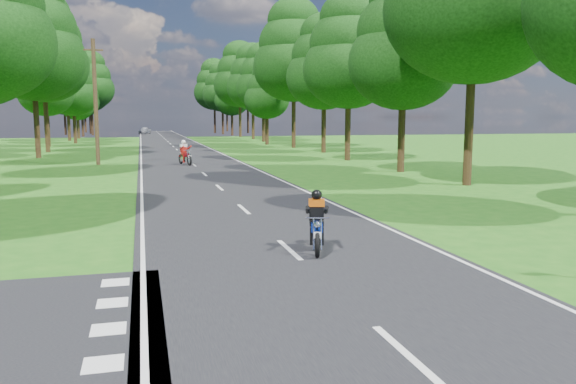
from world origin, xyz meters
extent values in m
plane|color=#1E5B14|center=(0.00, 0.00, 0.00)|extent=(160.00, 160.00, 0.00)
cube|color=black|center=(0.00, 50.00, 0.01)|extent=(7.00, 140.00, 0.02)
cube|color=silver|center=(0.00, -4.00, 0.02)|extent=(0.12, 2.00, 0.01)
cube|color=silver|center=(0.00, 2.00, 0.02)|extent=(0.12, 2.00, 0.01)
cube|color=silver|center=(0.00, 8.00, 0.02)|extent=(0.12, 2.00, 0.01)
cube|color=silver|center=(0.00, 14.00, 0.02)|extent=(0.12, 2.00, 0.01)
cube|color=silver|center=(0.00, 20.00, 0.02)|extent=(0.12, 2.00, 0.01)
cube|color=silver|center=(0.00, 26.00, 0.02)|extent=(0.12, 2.00, 0.01)
cube|color=silver|center=(0.00, 32.00, 0.02)|extent=(0.12, 2.00, 0.01)
cube|color=silver|center=(0.00, 38.00, 0.02)|extent=(0.12, 2.00, 0.01)
cube|color=silver|center=(0.00, 44.00, 0.02)|extent=(0.12, 2.00, 0.01)
cube|color=silver|center=(0.00, 50.00, 0.02)|extent=(0.12, 2.00, 0.01)
cube|color=silver|center=(0.00, 56.00, 0.02)|extent=(0.12, 2.00, 0.01)
cube|color=silver|center=(0.00, 62.00, 0.02)|extent=(0.12, 2.00, 0.01)
cube|color=silver|center=(0.00, 68.00, 0.02)|extent=(0.12, 2.00, 0.01)
cube|color=silver|center=(0.00, 74.00, 0.02)|extent=(0.12, 2.00, 0.01)
cube|color=silver|center=(0.00, 80.00, 0.02)|extent=(0.12, 2.00, 0.01)
cube|color=silver|center=(0.00, 86.00, 0.02)|extent=(0.12, 2.00, 0.01)
cube|color=silver|center=(0.00, 92.00, 0.02)|extent=(0.12, 2.00, 0.01)
cube|color=silver|center=(0.00, 98.00, 0.02)|extent=(0.12, 2.00, 0.01)
cube|color=silver|center=(0.00, 104.00, 0.02)|extent=(0.12, 2.00, 0.01)
cube|color=silver|center=(0.00, 110.00, 0.02)|extent=(0.12, 2.00, 0.01)
cube|color=silver|center=(0.00, 116.00, 0.02)|extent=(0.12, 2.00, 0.01)
cube|color=silver|center=(-3.30, 50.00, 0.02)|extent=(0.10, 140.00, 0.01)
cube|color=silver|center=(3.30, 50.00, 0.02)|extent=(0.10, 140.00, 0.01)
cube|color=silver|center=(-3.80, -3.30, 0.02)|extent=(0.50, 0.50, 0.01)
cube|color=silver|center=(-3.80, -2.10, 0.02)|extent=(0.50, 0.50, 0.01)
cube|color=silver|center=(-3.80, -0.90, 0.02)|extent=(0.50, 0.50, 0.01)
cube|color=silver|center=(-3.80, 0.30, 0.02)|extent=(0.50, 0.50, 0.01)
cylinder|color=black|center=(-10.82, 35.60, 2.16)|extent=(0.40, 0.40, 4.32)
ellipsoid|color=black|center=(-10.82, 35.60, 7.47)|extent=(7.56, 7.56, 6.42)
ellipsoid|color=black|center=(-10.82, 35.60, 9.58)|extent=(6.48, 6.48, 5.51)
cylinder|color=black|center=(-11.26, 43.10, 2.20)|extent=(0.40, 0.40, 4.40)
ellipsoid|color=black|center=(-11.26, 43.10, 7.62)|extent=(7.71, 7.71, 6.55)
ellipsoid|color=black|center=(-11.26, 43.10, 9.77)|extent=(6.60, 6.60, 5.61)
ellipsoid|color=black|center=(-11.26, 43.10, 11.92)|extent=(4.95, 4.95, 4.21)
cylinder|color=black|center=(-12.61, 52.78, 1.60)|extent=(0.40, 0.40, 3.20)
ellipsoid|color=black|center=(-12.61, 52.78, 5.54)|extent=(5.60, 5.60, 4.76)
ellipsoid|color=black|center=(-12.61, 52.78, 7.10)|extent=(4.80, 4.80, 4.08)
ellipsoid|color=black|center=(-12.61, 52.78, 8.66)|extent=(3.60, 3.60, 3.06)
cylinder|color=black|center=(-10.75, 60.15, 1.61)|extent=(0.40, 0.40, 3.22)
ellipsoid|color=black|center=(-10.75, 60.15, 5.58)|extent=(5.64, 5.64, 4.79)
ellipsoid|color=black|center=(-10.75, 60.15, 7.15)|extent=(4.83, 4.83, 4.11)
ellipsoid|color=black|center=(-10.75, 60.15, 8.72)|extent=(3.62, 3.62, 3.08)
cylinder|color=black|center=(-12.29, 67.91, 1.80)|extent=(0.40, 0.40, 3.61)
ellipsoid|color=black|center=(-12.29, 67.91, 6.25)|extent=(6.31, 6.31, 5.37)
ellipsoid|color=black|center=(-12.29, 67.91, 8.01)|extent=(5.41, 5.41, 4.60)
ellipsoid|color=black|center=(-12.29, 67.91, 9.76)|extent=(4.06, 4.06, 3.45)
cylinder|color=black|center=(-11.94, 75.74, 1.33)|extent=(0.40, 0.40, 2.67)
ellipsoid|color=black|center=(-11.94, 75.74, 4.62)|extent=(4.67, 4.67, 3.97)
ellipsoid|color=black|center=(-11.94, 75.74, 5.92)|extent=(4.00, 4.00, 3.40)
ellipsoid|color=black|center=(-11.94, 75.74, 7.22)|extent=(3.00, 3.00, 2.55)
cylinder|color=black|center=(-12.18, 84.90, 1.54)|extent=(0.40, 0.40, 3.09)
ellipsoid|color=black|center=(-12.18, 84.90, 5.34)|extent=(5.40, 5.40, 4.59)
ellipsoid|color=black|center=(-12.18, 84.90, 6.85)|extent=(4.63, 4.63, 3.93)
ellipsoid|color=black|center=(-12.18, 84.90, 8.35)|extent=(3.47, 3.47, 2.95)
cylinder|color=black|center=(-11.23, 91.41, 2.24)|extent=(0.40, 0.40, 4.48)
ellipsoid|color=black|center=(-11.23, 91.41, 7.75)|extent=(7.84, 7.84, 6.66)
ellipsoid|color=black|center=(-11.23, 91.41, 9.94)|extent=(6.72, 6.72, 5.71)
ellipsoid|color=black|center=(-11.23, 91.41, 12.12)|extent=(5.04, 5.04, 4.28)
cylinder|color=black|center=(-12.28, 100.39, 2.05)|extent=(0.40, 0.40, 4.09)
ellipsoid|color=black|center=(-12.28, 100.39, 7.09)|extent=(7.16, 7.16, 6.09)
ellipsoid|color=black|center=(-12.28, 100.39, 9.08)|extent=(6.14, 6.14, 5.22)
ellipsoid|color=black|center=(-12.28, 100.39, 11.08)|extent=(4.61, 4.61, 3.92)
cylinder|color=black|center=(11.06, 12.20, 2.28)|extent=(0.40, 0.40, 4.56)
ellipsoid|color=black|center=(11.06, 12.20, 7.89)|extent=(7.98, 7.98, 6.78)
cylinder|color=black|center=(10.92, 18.69, 1.75)|extent=(0.40, 0.40, 3.49)
ellipsoid|color=black|center=(10.92, 18.69, 6.05)|extent=(6.12, 6.12, 5.20)
ellipsoid|color=black|center=(10.92, 18.69, 7.75)|extent=(5.24, 5.24, 4.46)
cylinder|color=black|center=(11.06, 27.58, 1.85)|extent=(0.40, 0.40, 3.69)
ellipsoid|color=black|center=(11.06, 27.58, 6.39)|extent=(6.46, 6.46, 5.49)
ellipsoid|color=black|center=(11.06, 27.58, 8.19)|extent=(5.54, 5.54, 4.71)
ellipsoid|color=black|center=(11.06, 27.58, 9.99)|extent=(4.15, 4.15, 3.53)
cylinder|color=black|center=(12.17, 36.42, 1.87)|extent=(0.40, 0.40, 3.74)
ellipsoid|color=black|center=(12.17, 36.42, 6.48)|extent=(6.55, 6.55, 5.57)
ellipsoid|color=black|center=(12.17, 36.42, 8.31)|extent=(5.62, 5.62, 4.77)
ellipsoid|color=black|center=(12.17, 36.42, 10.13)|extent=(4.21, 4.21, 3.58)
cylinder|color=black|center=(11.72, 44.72, 2.32)|extent=(0.40, 0.40, 4.64)
ellipsoid|color=black|center=(11.72, 44.72, 8.04)|extent=(8.12, 8.12, 6.91)
ellipsoid|color=black|center=(11.72, 44.72, 10.30)|extent=(6.96, 6.96, 5.92)
ellipsoid|color=black|center=(11.72, 44.72, 12.56)|extent=(5.22, 5.22, 4.44)
cylinder|color=black|center=(10.55, 51.92, 1.45)|extent=(0.40, 0.40, 2.91)
ellipsoid|color=black|center=(10.55, 51.92, 5.03)|extent=(5.09, 5.09, 4.33)
ellipsoid|color=black|center=(10.55, 51.92, 6.45)|extent=(4.36, 4.36, 3.71)
ellipsoid|color=black|center=(10.55, 51.92, 7.87)|extent=(3.27, 3.27, 2.78)
cylinder|color=black|center=(11.77, 59.40, 1.94)|extent=(0.40, 0.40, 3.88)
ellipsoid|color=black|center=(11.77, 59.40, 6.71)|extent=(6.78, 6.78, 5.77)
ellipsoid|color=black|center=(11.77, 59.40, 8.60)|extent=(5.81, 5.81, 4.94)
ellipsoid|color=black|center=(11.77, 59.40, 10.49)|extent=(4.36, 4.36, 3.71)
cylinder|color=black|center=(12.10, 67.87, 2.09)|extent=(0.40, 0.40, 4.18)
ellipsoid|color=black|center=(12.10, 67.87, 7.23)|extent=(7.31, 7.31, 6.21)
ellipsoid|color=black|center=(12.10, 67.87, 9.27)|extent=(6.27, 6.27, 5.33)
ellipsoid|color=black|center=(12.10, 67.87, 11.31)|extent=(4.70, 4.70, 4.00)
cylinder|color=black|center=(11.80, 76.83, 2.32)|extent=(0.40, 0.40, 4.63)
ellipsoid|color=black|center=(11.80, 76.83, 8.02)|extent=(8.11, 8.11, 6.89)
ellipsoid|color=black|center=(11.80, 76.83, 10.28)|extent=(6.95, 6.95, 5.91)
ellipsoid|color=black|center=(11.80, 76.83, 12.54)|extent=(5.21, 5.21, 4.43)
cylinder|color=black|center=(11.69, 84.12, 1.68)|extent=(0.40, 0.40, 3.36)
ellipsoid|color=black|center=(11.69, 84.12, 5.82)|extent=(5.88, 5.88, 5.00)
ellipsoid|color=black|center=(11.69, 84.12, 7.46)|extent=(5.04, 5.04, 4.29)
ellipsoid|color=black|center=(11.69, 84.12, 9.10)|extent=(3.78, 3.78, 3.21)
cylinder|color=black|center=(11.14, 91.34, 2.04)|extent=(0.40, 0.40, 4.09)
ellipsoid|color=black|center=(11.14, 91.34, 7.07)|extent=(7.15, 7.15, 6.08)
ellipsoid|color=black|center=(11.14, 91.34, 9.07)|extent=(6.13, 6.13, 5.21)
ellipsoid|color=black|center=(11.14, 91.34, 11.06)|extent=(4.60, 4.60, 3.91)
cylinder|color=black|center=(10.68, 99.10, 2.24)|extent=(0.40, 0.40, 4.48)
ellipsoid|color=black|center=(10.68, 99.10, 7.76)|extent=(7.84, 7.84, 6.66)
ellipsoid|color=black|center=(10.68, 99.10, 9.94)|extent=(6.72, 6.72, 5.71)
ellipsoid|color=black|center=(10.68, 99.10, 12.13)|extent=(5.04, 5.04, 4.28)
cylinder|color=black|center=(-14.00, 110.00, 1.92)|extent=(0.40, 0.40, 3.84)
ellipsoid|color=black|center=(-14.00, 110.00, 6.65)|extent=(6.72, 6.72, 5.71)
ellipsoid|color=black|center=(-14.00, 110.00, 8.52)|extent=(5.76, 5.76, 4.90)
ellipsoid|color=black|center=(-14.00, 110.00, 10.39)|extent=(4.32, 4.32, 3.67)
cylinder|color=black|center=(15.00, 112.00, 2.08)|extent=(0.40, 0.40, 4.16)
ellipsoid|color=black|center=(15.00, 112.00, 7.20)|extent=(7.28, 7.28, 6.19)
ellipsoid|color=black|center=(15.00, 112.00, 9.23)|extent=(6.24, 6.24, 5.30)
ellipsoid|color=black|center=(15.00, 112.00, 11.26)|extent=(4.68, 4.68, 3.98)
cylinder|color=black|center=(-16.00, 95.00, 1.76)|extent=(0.40, 0.40, 3.52)
ellipsoid|color=black|center=(-16.00, 95.00, 6.09)|extent=(6.16, 6.16, 5.24)
ellipsoid|color=black|center=(-16.00, 95.00, 7.81)|extent=(5.28, 5.28, 4.49)
ellipsoid|color=black|center=(-16.00, 95.00, 9.53)|extent=(3.96, 3.96, 3.37)
cylinder|color=black|center=(17.00, 98.00, 2.24)|extent=(0.40, 0.40, 4.48)
ellipsoid|color=black|center=(17.00, 98.00, 7.76)|extent=(7.84, 7.84, 6.66)
ellipsoid|color=black|center=(17.00, 98.00, 9.94)|extent=(6.72, 6.72, 5.71)
ellipsoid|color=black|center=(17.00, 98.00, 12.12)|extent=(5.04, 5.04, 4.28)
cylinder|color=#382616|center=(-6.00, 28.00, 4.00)|extent=(0.26, 0.26, 8.00)
cube|color=#382616|center=(-6.00, 28.00, 7.30)|extent=(1.20, 0.10, 0.10)
imported|color=silver|center=(-2.55, 96.10, 0.66)|extent=(2.65, 4.04, 1.28)
camera|label=1|loc=(-3.25, -10.31, 3.08)|focal=35.00mm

